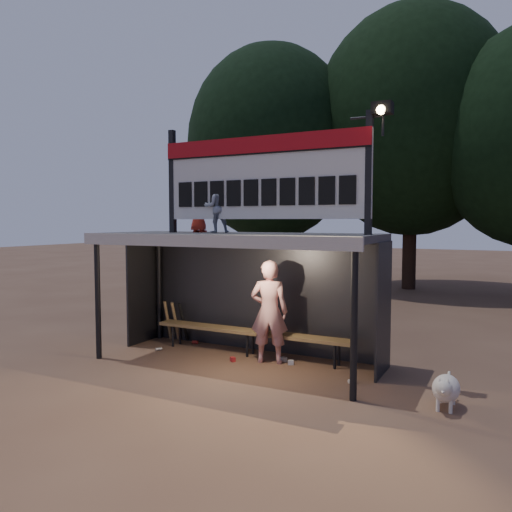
{
  "coord_description": "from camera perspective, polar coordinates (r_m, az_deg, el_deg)",
  "views": [
    {
      "loc": [
        4.29,
        -7.67,
        2.53
      ],
      "look_at": [
        0.2,
        0.4,
        1.9
      ],
      "focal_mm": 35.0,
      "sensor_mm": 36.0,
      "label": 1
    }
  ],
  "objects": [
    {
      "name": "tree_mid",
      "position": [
        19.79,
        17.4,
        14.39
      ],
      "size": [
        7.22,
        7.22,
        10.36
      ],
      "color": "black",
      "rests_on": "ground"
    },
    {
      "name": "ground",
      "position": [
        9.15,
        -2.3,
        -12.07
      ],
      "size": [
        80.0,
        80.0,
        0.0
      ],
      "primitive_type": "plane",
      "color": "brown",
      "rests_on": "ground"
    },
    {
      "name": "child_a",
      "position": [
        9.04,
        -4.51,
        5.59
      ],
      "size": [
        0.57,
        0.56,
        0.93
      ],
      "primitive_type": "imported",
      "rotation": [
        0.0,
        0.0,
        3.83
      ],
      "color": "gray",
      "rests_on": "dugout_shelter"
    },
    {
      "name": "bench",
      "position": [
        9.51,
        -0.67,
        -8.75
      ],
      "size": [
        4.0,
        0.35,
        0.48
      ],
      "color": "olive",
      "rests_on": "ground"
    },
    {
      "name": "child_b",
      "position": [
        9.61,
        -6.53,
        5.23
      ],
      "size": [
        0.44,
        0.31,
        0.85
      ],
      "primitive_type": "imported",
      "rotation": [
        0.0,
        0.0,
        3.03
      ],
      "color": "#B0281B",
      "rests_on": "dugout_shelter"
    },
    {
      "name": "litter",
      "position": [
        9.3,
        -0.93,
        -11.57
      ],
      "size": [
        4.05,
        1.11,
        0.08
      ],
      "color": "#B01E20",
      "rests_on": "ground"
    },
    {
      "name": "dog",
      "position": [
        7.41,
        20.87,
        -13.97
      ],
      "size": [
        0.36,
        0.81,
        0.49
      ],
      "color": "silver",
      "rests_on": "ground"
    },
    {
      "name": "scoreboard_assembly",
      "position": [
        8.56,
        0.91,
        9.3
      ],
      "size": [
        4.1,
        0.27,
        1.99
      ],
      "color": "black",
      "rests_on": "dugout_shelter"
    },
    {
      "name": "dugout_shelter",
      "position": [
        9.03,
        -1.58,
        -0.36
      ],
      "size": [
        5.1,
        2.08,
        2.32
      ],
      "color": "#3E3D40",
      "rests_on": "ground"
    },
    {
      "name": "player",
      "position": [
        8.94,
        1.52,
        -6.37
      ],
      "size": [
        0.77,
        0.62,
        1.85
      ],
      "primitive_type": "imported",
      "rotation": [
        0.0,
        0.0,
        3.44
      ],
      "color": "white",
      "rests_on": "ground"
    },
    {
      "name": "tree_left",
      "position": [
        19.75,
        1.77,
        12.68
      ],
      "size": [
        6.46,
        6.46,
        9.27
      ],
      "color": "black",
      "rests_on": "ground"
    },
    {
      "name": "bats",
      "position": [
        10.73,
        -9.19,
        -7.35
      ],
      "size": [
        0.47,
        0.33,
        0.84
      ],
      "color": "olive",
      "rests_on": "ground"
    }
  ]
}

